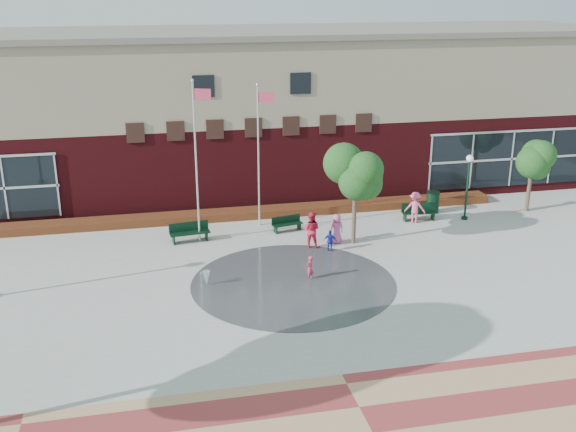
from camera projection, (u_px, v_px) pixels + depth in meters
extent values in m
plane|color=#666056|center=(311.00, 317.00, 24.90)|extent=(120.00, 120.00, 0.00)
cube|color=#A8A8A0|center=(288.00, 274.00, 28.59)|extent=(46.00, 18.00, 0.01)
cylinder|color=#383A3D|center=(293.00, 283.00, 27.67)|extent=(8.40, 8.40, 0.01)
cube|color=#4A0C11|center=(240.00, 149.00, 40.32)|extent=(44.00, 10.00, 4.50)
cube|color=gray|center=(238.00, 73.00, 38.84)|extent=(44.00, 10.00, 4.50)
cube|color=slate|center=(237.00, 32.00, 38.09)|extent=(44.40, 10.40, 0.30)
cube|color=black|center=(511.00, 159.00, 38.74)|extent=(10.00, 0.12, 3.19)
cube|color=black|center=(203.00, 86.00, 33.69)|extent=(1.10, 0.10, 1.10)
cube|color=black|center=(300.00, 83.00, 34.70)|extent=(1.10, 0.10, 1.10)
cube|color=maroon|center=(258.00, 216.00, 35.61)|extent=(26.00, 1.20, 0.40)
cylinder|color=silver|center=(196.00, 164.00, 30.98)|extent=(0.09, 0.09, 7.57)
sphere|color=silver|center=(192.00, 81.00, 29.72)|extent=(0.15, 0.15, 0.15)
cube|color=#A13048|center=(202.00, 94.00, 29.85)|extent=(0.77, 0.33, 0.51)
cylinder|color=silver|center=(258.00, 158.00, 33.15)|extent=(0.09, 0.09, 7.07)
sphere|color=silver|center=(257.00, 85.00, 31.97)|extent=(0.14, 0.14, 0.14)
cube|color=#A13048|center=(266.00, 97.00, 32.10)|extent=(0.76, 0.33, 0.50)
cylinder|color=black|center=(467.00, 191.00, 34.64)|extent=(0.11, 0.11, 3.12)
cylinder|color=black|center=(464.00, 218.00, 35.13)|extent=(0.33, 0.33, 0.15)
sphere|color=white|center=(470.00, 158.00, 34.08)|extent=(0.37, 0.37, 0.37)
cube|color=black|center=(190.00, 233.00, 31.91)|extent=(1.94, 0.75, 0.06)
cube|color=black|center=(189.00, 227.00, 32.04)|extent=(1.88, 0.28, 0.47)
cube|color=black|center=(287.00, 224.00, 33.32)|extent=(1.60, 0.74, 0.05)
cube|color=black|center=(286.00, 219.00, 33.42)|extent=(1.52, 0.36, 0.39)
cube|color=black|center=(419.00, 213.00, 34.82)|extent=(1.83, 0.67, 0.06)
cube|color=black|center=(418.00, 207.00, 34.95)|extent=(1.79, 0.22, 0.45)
cylinder|color=black|center=(433.00, 203.00, 36.01)|extent=(0.67, 0.67, 1.12)
cylinder|color=black|center=(433.00, 192.00, 35.81)|extent=(0.72, 0.72, 0.07)
cylinder|color=#47352A|center=(354.00, 214.00, 31.46)|extent=(0.20, 0.20, 2.91)
cylinder|color=#47352A|center=(529.00, 190.00, 36.05)|extent=(0.20, 0.20, 2.35)
cone|color=white|center=(207.00, 286.00, 27.45)|extent=(0.31, 0.31, 0.61)
cone|color=white|center=(310.00, 279.00, 28.12)|extent=(0.22, 0.22, 0.50)
imported|color=#C53954|center=(310.00, 268.00, 27.88)|extent=(0.45, 0.45, 1.05)
imported|color=red|center=(311.00, 230.00, 31.17)|extent=(1.04, 0.95, 1.74)
imported|color=#CF5392|center=(337.00, 229.00, 31.72)|extent=(0.78, 0.58, 1.45)
imported|color=#1829A9|center=(330.00, 241.00, 30.79)|extent=(0.66, 0.47, 1.04)
imported|color=#ED5384|center=(415.00, 208.00, 34.42)|extent=(1.21, 0.99, 1.64)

